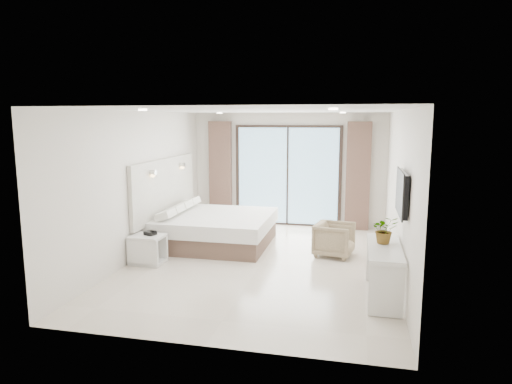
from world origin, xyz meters
TOP-DOWN VIEW (x-y plane):
  - ground at (0.00, 0.00)m, footprint 6.20×6.20m
  - room_shell at (-0.20, 0.83)m, footprint 4.62×6.22m
  - bed at (-1.19, 1.01)m, footprint 2.24×2.13m
  - nightstand at (-1.97, -0.46)m, footprint 0.59×0.49m
  - phone at (-1.93, -0.42)m, footprint 0.24×0.21m
  - console_desk at (2.04, -1.18)m, footprint 0.46×1.49m
  - plant at (2.04, -1.03)m, footprint 0.46×0.49m
  - armchair at (1.25, 0.74)m, footprint 0.74×0.78m

SIDE VIEW (x-z plane):
  - ground at x=0.00m, z-range 0.00..0.00m
  - nightstand at x=-1.97m, z-range 0.00..0.52m
  - bed at x=-1.19m, z-range -0.06..0.71m
  - armchair at x=1.25m, z-range 0.00..0.69m
  - phone at x=-1.93m, z-range 0.52..0.58m
  - console_desk at x=2.04m, z-range 0.17..0.94m
  - plant at x=2.04m, z-range 0.77..1.09m
  - room_shell at x=-0.20m, z-range 0.22..2.94m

